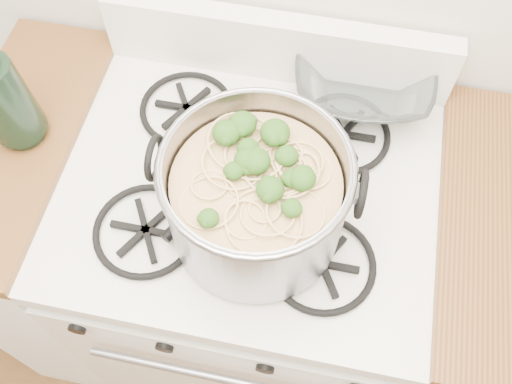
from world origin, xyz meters
name	(u,v)px	position (x,y,z in m)	size (l,w,h in m)	color
gas_range	(250,270)	(0.00, 1.26, 0.44)	(0.76, 0.66, 0.92)	white
counter_left	(74,232)	(-0.51, 1.26, 0.46)	(0.25, 0.65, 0.92)	silver
stock_pot	(256,199)	(0.04, 1.16, 1.03)	(0.36, 0.33, 0.22)	gray
spatula	(250,149)	(-0.01, 1.32, 0.94)	(0.29, 0.31, 0.02)	black
glass_bowl	(362,83)	(0.19, 1.54, 0.94)	(0.12, 0.12, 0.03)	white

